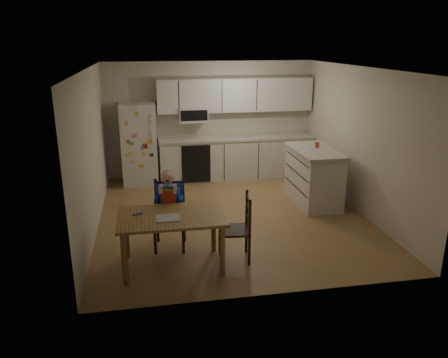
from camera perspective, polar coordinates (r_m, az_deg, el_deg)
name	(u,v)px	position (r m, az deg, el deg)	size (l,w,h in m)	color
room	(227,140)	(7.70, 0.38, 5.16)	(4.52, 5.01, 2.51)	olive
refrigerator	(139,144)	(9.29, -11.02, 4.50)	(0.72, 0.70, 1.70)	silver
kitchen_run	(235,138)	(9.56, 1.39, 5.36)	(3.37, 0.62, 2.15)	silver
kitchen_island	(314,176)	(8.23, 11.64, 0.37)	(0.73, 1.40, 1.03)	silver
red_cup	(317,145)	(8.24, 12.08, 4.39)	(0.08, 0.08, 0.10)	red
dining_table	(172,222)	(5.79, -6.86, -5.62)	(1.38, 0.89, 0.74)	olive
napkin	(168,218)	(5.66, -7.34, -5.06)	(0.30, 0.26, 0.01)	#ADADB2
toddler_spoon	(137,214)	(5.84, -11.34, -4.51)	(0.02, 0.02, 0.12)	blue
chair_booster	(169,201)	(6.34, -7.19, -2.87)	(0.49, 0.49, 1.17)	black
chair_side	(241,223)	(5.99, 2.25, -5.81)	(0.47, 0.47, 0.95)	black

